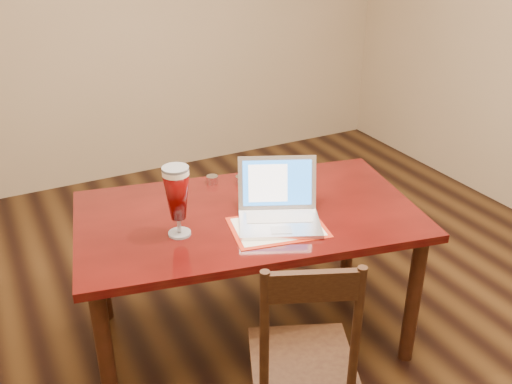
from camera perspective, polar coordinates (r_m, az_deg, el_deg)
ground at (r=3.01m, az=3.52°, el=-15.56°), size 5.00×5.00×0.00m
dining_table at (r=2.70m, az=-0.94°, el=-3.50°), size 1.72×1.18×1.06m
dining_chair at (r=2.31m, az=4.73°, el=-16.43°), size 0.52×0.51×0.95m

